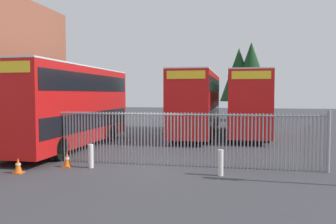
{
  "coord_description": "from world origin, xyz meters",
  "views": [
    {
      "loc": [
        3.57,
        -13.77,
        2.97
      ],
      "look_at": [
        0.0,
        4.0,
        2.0
      ],
      "focal_mm": 36.75,
      "sensor_mm": 36.0,
      "label": 1
    }
  ],
  "objects_px": {
    "bollard_near_left": "(91,156)",
    "traffic_cone_by_gate": "(18,166)",
    "double_decker_bus_near_gate": "(72,104)",
    "traffic_cone_mid_forecourt": "(67,160)",
    "bollard_center_front": "(221,163)",
    "double_decker_bus_behind_fence_right": "(248,101)",
    "double_decker_bus_behind_fence_left": "(197,101)"
  },
  "relations": [
    {
      "from": "bollard_near_left",
      "to": "traffic_cone_by_gate",
      "type": "xyz_separation_m",
      "value": [
        -2.27,
        -1.43,
        -0.19
      ]
    },
    {
      "from": "double_decker_bus_near_gate",
      "to": "bollard_near_left",
      "type": "xyz_separation_m",
      "value": [
        3.06,
        -4.44,
        -1.95
      ]
    },
    {
      "from": "traffic_cone_by_gate",
      "to": "traffic_cone_mid_forecourt",
      "type": "relative_size",
      "value": 1.0
    },
    {
      "from": "double_decker_bus_near_gate",
      "to": "bollard_near_left",
      "type": "distance_m",
      "value": 5.73
    },
    {
      "from": "traffic_cone_by_gate",
      "to": "bollard_center_front",
      "type": "bearing_deg",
      "value": 8.53
    },
    {
      "from": "traffic_cone_mid_forecourt",
      "to": "double_decker_bus_behind_fence_right",
      "type": "bearing_deg",
      "value": 58.4
    },
    {
      "from": "traffic_cone_by_gate",
      "to": "double_decker_bus_near_gate",
      "type": "bearing_deg",
      "value": 97.74
    },
    {
      "from": "double_decker_bus_behind_fence_left",
      "to": "traffic_cone_by_gate",
      "type": "relative_size",
      "value": 18.32
    },
    {
      "from": "double_decker_bus_near_gate",
      "to": "traffic_cone_by_gate",
      "type": "distance_m",
      "value": 6.3
    },
    {
      "from": "traffic_cone_mid_forecourt",
      "to": "double_decker_bus_near_gate",
      "type": "bearing_deg",
      "value": 114.53
    },
    {
      "from": "double_decker_bus_near_gate",
      "to": "double_decker_bus_behind_fence_left",
      "type": "relative_size",
      "value": 1.0
    },
    {
      "from": "double_decker_bus_near_gate",
      "to": "double_decker_bus_behind_fence_right",
      "type": "distance_m",
      "value": 12.27
    },
    {
      "from": "double_decker_bus_behind_fence_left",
      "to": "traffic_cone_mid_forecourt",
      "type": "height_order",
      "value": "double_decker_bus_behind_fence_left"
    },
    {
      "from": "bollard_center_front",
      "to": "double_decker_bus_behind_fence_left",
      "type": "bearing_deg",
      "value": 100.76
    },
    {
      "from": "double_decker_bus_near_gate",
      "to": "double_decker_bus_behind_fence_right",
      "type": "height_order",
      "value": "same"
    },
    {
      "from": "bollard_near_left",
      "to": "bollard_center_front",
      "type": "distance_m",
      "value": 5.17
    },
    {
      "from": "double_decker_bus_near_gate",
      "to": "bollard_center_front",
      "type": "height_order",
      "value": "double_decker_bus_near_gate"
    },
    {
      "from": "bollard_near_left",
      "to": "traffic_cone_by_gate",
      "type": "distance_m",
      "value": 2.69
    },
    {
      "from": "double_decker_bus_behind_fence_left",
      "to": "bollard_near_left",
      "type": "relative_size",
      "value": 11.38
    },
    {
      "from": "double_decker_bus_behind_fence_right",
      "to": "traffic_cone_by_gate",
      "type": "height_order",
      "value": "double_decker_bus_behind_fence_right"
    },
    {
      "from": "double_decker_bus_behind_fence_left",
      "to": "bollard_center_front",
      "type": "bearing_deg",
      "value": -79.24
    },
    {
      "from": "double_decker_bus_behind_fence_left",
      "to": "traffic_cone_by_gate",
      "type": "distance_m",
      "value": 13.87
    },
    {
      "from": "double_decker_bus_near_gate",
      "to": "traffic_cone_mid_forecourt",
      "type": "relative_size",
      "value": 18.32
    },
    {
      "from": "bollard_near_left",
      "to": "bollard_center_front",
      "type": "xyz_separation_m",
      "value": [
        5.16,
        -0.32,
        0.0
      ]
    },
    {
      "from": "double_decker_bus_near_gate",
      "to": "traffic_cone_mid_forecourt",
      "type": "distance_m",
      "value": 5.34
    },
    {
      "from": "double_decker_bus_near_gate",
      "to": "double_decker_bus_behind_fence_left",
      "type": "height_order",
      "value": "same"
    },
    {
      "from": "bollard_center_front",
      "to": "traffic_cone_by_gate",
      "type": "bearing_deg",
      "value": -171.47
    },
    {
      "from": "double_decker_bus_behind_fence_left",
      "to": "bollard_center_front",
      "type": "xyz_separation_m",
      "value": [
        2.19,
        -11.55,
        -1.95
      ]
    },
    {
      "from": "double_decker_bus_near_gate",
      "to": "traffic_cone_mid_forecourt",
      "type": "bearing_deg",
      "value": -65.47
    },
    {
      "from": "double_decker_bus_behind_fence_right",
      "to": "bollard_near_left",
      "type": "relative_size",
      "value": 11.38
    },
    {
      "from": "bollard_center_front",
      "to": "traffic_cone_mid_forecourt",
      "type": "bearing_deg",
      "value": 177.19
    },
    {
      "from": "double_decker_bus_behind_fence_left",
      "to": "double_decker_bus_near_gate",
      "type": "bearing_deg",
      "value": -131.55
    }
  ]
}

